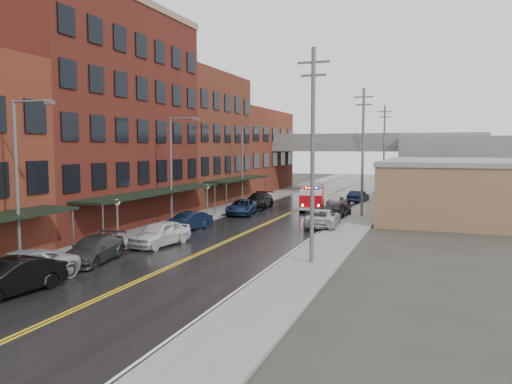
% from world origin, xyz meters
% --- Properties ---
extents(road, '(11.00, 160.00, 0.02)m').
position_xyz_m(road, '(0.00, 30.00, 0.01)').
color(road, black).
rests_on(road, ground).
extents(sidewalk_left, '(3.00, 160.00, 0.15)m').
position_xyz_m(sidewalk_left, '(-7.30, 30.00, 0.07)').
color(sidewalk_left, slate).
rests_on(sidewalk_left, ground).
extents(sidewalk_right, '(3.00, 160.00, 0.15)m').
position_xyz_m(sidewalk_right, '(7.30, 30.00, 0.07)').
color(sidewalk_right, slate).
rests_on(sidewalk_right, ground).
extents(curb_left, '(0.30, 160.00, 0.15)m').
position_xyz_m(curb_left, '(-5.65, 30.00, 0.07)').
color(curb_left, gray).
rests_on(curb_left, ground).
extents(curb_right, '(0.30, 160.00, 0.15)m').
position_xyz_m(curb_right, '(5.65, 30.00, 0.07)').
color(curb_right, gray).
rests_on(curb_right, ground).
extents(brick_building_b, '(9.00, 20.00, 18.00)m').
position_xyz_m(brick_building_b, '(-13.30, 23.00, 9.00)').
color(brick_building_b, '#561E16').
rests_on(brick_building_b, ground).
extents(brick_building_c, '(9.00, 15.00, 15.00)m').
position_xyz_m(brick_building_c, '(-13.30, 40.50, 7.50)').
color(brick_building_c, '#5B261B').
rests_on(brick_building_c, ground).
extents(brick_building_far, '(9.00, 20.00, 12.00)m').
position_xyz_m(brick_building_far, '(-13.30, 58.00, 6.00)').
color(brick_building_far, brown).
rests_on(brick_building_far, ground).
extents(tan_building, '(14.00, 22.00, 5.00)m').
position_xyz_m(tan_building, '(16.00, 40.00, 2.50)').
color(tan_building, '#886949').
rests_on(tan_building, ground).
extents(right_far_block, '(18.00, 30.00, 8.00)m').
position_xyz_m(right_far_block, '(18.00, 70.00, 4.00)').
color(right_far_block, slate).
rests_on(right_far_block, ground).
extents(awning_1, '(2.60, 18.00, 3.09)m').
position_xyz_m(awning_1, '(-7.49, 23.00, 2.99)').
color(awning_1, black).
rests_on(awning_1, ground).
extents(awning_2, '(2.60, 13.00, 3.09)m').
position_xyz_m(awning_2, '(-7.49, 40.50, 2.99)').
color(awning_2, black).
rests_on(awning_2, ground).
extents(globe_lamp_1, '(0.44, 0.44, 3.12)m').
position_xyz_m(globe_lamp_1, '(-6.40, 16.00, 2.31)').
color(globe_lamp_1, '#59595B').
rests_on(globe_lamp_1, ground).
extents(globe_lamp_2, '(0.44, 0.44, 3.12)m').
position_xyz_m(globe_lamp_2, '(-6.40, 30.00, 2.31)').
color(globe_lamp_2, '#59595B').
rests_on(globe_lamp_2, ground).
extents(street_lamp_0, '(2.64, 0.22, 9.00)m').
position_xyz_m(street_lamp_0, '(-6.55, 8.00, 5.19)').
color(street_lamp_0, '#59595B').
rests_on(street_lamp_0, ground).
extents(street_lamp_1, '(2.64, 0.22, 9.00)m').
position_xyz_m(street_lamp_1, '(-6.55, 24.00, 5.19)').
color(street_lamp_1, '#59595B').
rests_on(street_lamp_1, ground).
extents(street_lamp_2, '(2.64, 0.22, 9.00)m').
position_xyz_m(street_lamp_2, '(-6.55, 40.00, 5.19)').
color(street_lamp_2, '#59595B').
rests_on(street_lamp_2, ground).
extents(utility_pole_0, '(1.80, 0.24, 12.00)m').
position_xyz_m(utility_pole_0, '(7.20, 15.00, 6.31)').
color(utility_pole_0, '#59595B').
rests_on(utility_pole_0, ground).
extents(utility_pole_1, '(1.80, 0.24, 12.00)m').
position_xyz_m(utility_pole_1, '(7.20, 35.00, 6.31)').
color(utility_pole_1, '#59595B').
rests_on(utility_pole_1, ground).
extents(utility_pole_2, '(1.80, 0.24, 12.00)m').
position_xyz_m(utility_pole_2, '(7.20, 55.00, 6.31)').
color(utility_pole_2, '#59595B').
rests_on(utility_pole_2, ground).
extents(overpass, '(40.00, 10.00, 7.50)m').
position_xyz_m(overpass, '(0.00, 62.00, 5.99)').
color(overpass, slate).
rests_on(overpass, ground).
extents(fire_truck, '(4.01, 7.63, 2.67)m').
position_xyz_m(fire_truck, '(1.41, 39.34, 1.45)').
color(fire_truck, '#BB0810').
rests_on(fire_truck, ground).
extents(parked_car_left_1, '(2.31, 5.09, 1.62)m').
position_xyz_m(parked_car_left_1, '(-4.00, 4.70, 0.81)').
color(parked_car_left_1, black).
rests_on(parked_car_left_1, ground).
extents(parked_car_left_2, '(3.75, 6.13, 1.59)m').
position_xyz_m(parked_car_left_2, '(-5.00, 6.08, 0.79)').
color(parked_car_left_2, '#A0A1A7').
rests_on(parked_car_left_2, ground).
extents(parked_car_left_3, '(2.92, 5.40, 1.49)m').
position_xyz_m(parked_car_left_3, '(-4.71, 11.30, 0.74)').
color(parked_car_left_3, '#2B2C2E').
rests_on(parked_car_left_3, ground).
extents(parked_car_left_4, '(2.68, 5.13, 1.67)m').
position_xyz_m(parked_car_left_4, '(-3.60, 16.80, 0.83)').
color(parked_car_left_4, silver).
rests_on(parked_car_left_4, ground).
extents(parked_car_left_5, '(2.64, 4.66, 1.45)m').
position_xyz_m(parked_car_left_5, '(-4.75, 22.99, 0.73)').
color(parked_car_left_5, black).
rests_on(parked_car_left_5, ground).
extents(parked_car_left_6, '(3.38, 5.67, 1.48)m').
position_xyz_m(parked_car_left_6, '(-4.17, 33.20, 0.74)').
color(parked_car_left_6, '#132549').
rests_on(parked_car_left_6, ground).
extents(parked_car_left_7, '(2.81, 5.94, 1.67)m').
position_xyz_m(parked_car_left_7, '(-4.27, 38.41, 0.84)').
color(parked_car_left_7, black).
rests_on(parked_car_left_7, ground).
extents(parked_car_right_0, '(2.97, 5.67, 1.52)m').
position_xyz_m(parked_car_right_0, '(5.00, 28.20, 0.76)').
color(parked_car_right_0, '#B2B6BB').
rests_on(parked_car_right_0, ground).
extents(parked_car_right_1, '(2.31, 5.07, 1.44)m').
position_xyz_m(parked_car_right_1, '(4.95, 34.20, 0.72)').
color(parked_car_right_1, '#262729').
rests_on(parked_car_right_1, ground).
extents(parked_car_right_2, '(1.99, 4.23, 1.40)m').
position_xyz_m(parked_car_right_2, '(3.60, 41.80, 0.70)').
color(parked_car_right_2, silver).
rests_on(parked_car_right_2, ground).
extents(parked_car_right_3, '(2.17, 4.46, 1.41)m').
position_xyz_m(parked_car_right_3, '(5.00, 47.80, 0.70)').
color(parked_car_right_3, black).
rests_on(parked_car_right_3, ground).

